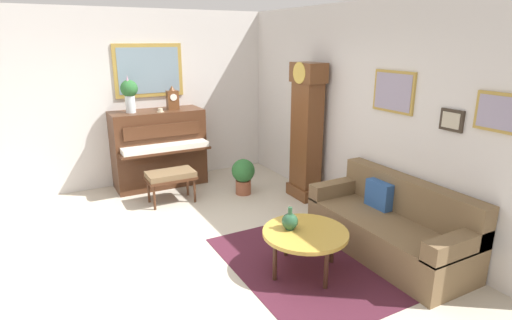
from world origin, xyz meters
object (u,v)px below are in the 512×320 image
piano_bench (171,176)px  green_jug (290,221)px  couch (391,227)px  flower_vase (129,92)px  coffee_table (305,234)px  grandfather_clock (306,136)px  potted_plant (243,174)px  mantel_clock (173,99)px  teacup (160,110)px  piano (159,148)px

piano_bench → green_jug: size_ratio=2.92×
couch → flower_vase: bearing=-149.3°
coffee_table → green_jug: (-0.12, -0.12, 0.12)m
grandfather_clock → green_jug: grandfather_clock is taller
couch → flower_vase: size_ratio=3.28×
green_jug → potted_plant: 2.27m
mantel_clock → teacup: (0.15, -0.25, -0.15)m
grandfather_clock → couch: 1.99m
flower_vase → potted_plant: flower_vase is taller
piano_bench → teacup: bearing=172.1°
piano_bench → green_jug: (2.38, 0.53, 0.14)m
piano → couch: size_ratio=0.76×
flower_vase → teacup: size_ratio=5.00×
coffee_table → grandfather_clock: bearing=145.2°
piano → flower_vase: flower_vase is taller
grandfather_clock → potted_plant: 1.15m
piano → potted_plant: (1.02, 1.02, -0.31)m
grandfather_clock → teacup: 2.29m
couch → teacup: (-3.29, -1.63, 0.96)m
green_jug → piano: bearing=-171.9°
green_jug → potted_plant: green_jug is taller
coffee_table → flower_vase: bearing=-163.8°
coffee_table → teacup: teacup is taller
flower_vase → potted_plant: (1.02, 1.41, -1.24)m
flower_vase → potted_plant: size_ratio=1.04×
piano_bench → couch: size_ratio=0.37×
flower_vase → piano: bearing=90.3°
couch → teacup: teacup is taller
coffee_table → green_jug: 0.20m
coffee_table → couch: bearing=83.4°
mantel_clock → green_jug: bearing=3.3°
piano → mantel_clock: size_ratio=3.79×
couch → potted_plant: (-2.43, -0.63, 0.01)m
piano → mantel_clock: (0.00, 0.27, 0.79)m
piano_bench → mantel_clock: (-0.83, 0.35, 1.01)m
piano → couch: piano is taller
piano_bench → couch: couch is taller
couch → potted_plant: bearing=-165.3°
mantel_clock → teacup: size_ratio=3.28×
piano_bench → flower_vase: 1.46m
piano_bench → potted_plant: (0.19, 1.09, -0.08)m
piano_bench → grandfather_clock: bearing=68.3°
teacup → potted_plant: size_ratio=0.21×
grandfather_clock → flower_vase: size_ratio=3.50×
couch → teacup: 3.80m
potted_plant → piano: bearing=-135.1°
piano → flower_vase: (0.00, -0.39, 0.93)m
couch → mantel_clock: mantel_clock is taller
grandfather_clock → piano_bench: bearing=-111.7°
piano_bench → potted_plant: bearing=80.2°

